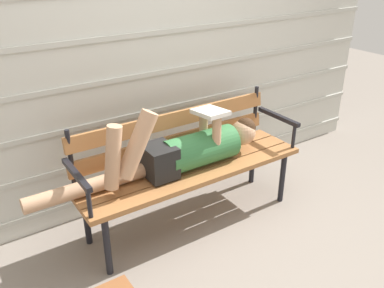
{
  "coord_description": "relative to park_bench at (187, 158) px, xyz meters",
  "views": [
    {
      "loc": [
        -1.44,
        -2.06,
        1.89
      ],
      "look_at": [
        0.0,
        0.1,
        0.65
      ],
      "focal_mm": 38.44,
      "sensor_mm": 36.0,
      "label": 1
    }
  ],
  "objects": [
    {
      "name": "ground_plane",
      "position": [
        0.0,
        -0.17,
        -0.5
      ],
      "size": [
        12.0,
        12.0,
        0.0
      ],
      "primitive_type": "plane",
      "color": "gray"
    },
    {
      "name": "house_siding",
      "position": [
        0.0,
        0.46,
        0.68
      ],
      "size": [
        4.62,
        0.08,
        2.37
      ],
      "color": "beige",
      "rests_on": "ground"
    },
    {
      "name": "park_bench",
      "position": [
        0.0,
        0.0,
        0.0
      ],
      "size": [
        1.71,
        0.48,
        0.86
      ],
      "color": "#9E6638",
      "rests_on": "ground"
    },
    {
      "name": "reclining_person",
      "position": [
        -0.07,
        -0.07,
        0.11
      ],
      "size": [
        1.72,
        0.26,
        0.54
      ],
      "color": "#33703D"
    }
  ]
}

